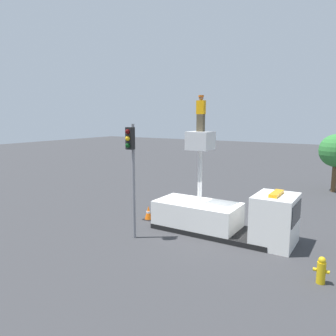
# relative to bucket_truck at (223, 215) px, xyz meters

# --- Properties ---
(ground_plane) EXTENTS (120.00, 120.00, 0.00)m
(ground_plane) POSITION_rel_bucket_truck_xyz_m (-0.53, 0.00, -0.97)
(ground_plane) COLOR #38383A
(bucket_truck) EXTENTS (6.92, 2.29, 5.02)m
(bucket_truck) POSITION_rel_bucket_truck_xyz_m (0.00, 0.00, 0.00)
(bucket_truck) COLOR black
(bucket_truck) RESTS_ON ground
(worker) EXTENTS (0.40, 0.26, 1.75)m
(worker) POSITION_rel_bucket_truck_xyz_m (-1.30, 0.00, 4.92)
(worker) COLOR brown
(worker) RESTS_ON bucket_truck
(traffic_light_pole) EXTENTS (0.34, 0.57, 5.42)m
(traffic_light_pole) POSITION_rel_bucket_truck_xyz_m (-3.41, -2.80, 2.86)
(traffic_light_pole) COLOR gray
(traffic_light_pole) RESTS_ON ground
(fire_hydrant) EXTENTS (0.54, 0.30, 0.97)m
(fire_hydrant) POSITION_rel_bucket_truck_xyz_m (4.75, -2.71, -0.50)
(fire_hydrant) COLOR gold
(fire_hydrant) RESTS_ON ground
(traffic_cone_rear) EXTENTS (0.52, 0.52, 0.78)m
(traffic_cone_rear) POSITION_rel_bucket_truck_xyz_m (-4.48, -0.00, -0.60)
(traffic_cone_rear) COLOR black
(traffic_cone_rear) RESTS_ON ground
(tree_left_bg) EXTENTS (2.51, 2.51, 4.45)m
(tree_left_bg) POSITION_rel_bucket_truck_xyz_m (3.65, 13.22, 2.19)
(tree_left_bg) COLOR brown
(tree_left_bg) RESTS_ON ground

